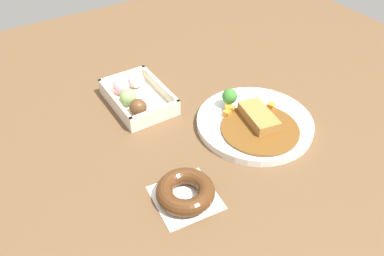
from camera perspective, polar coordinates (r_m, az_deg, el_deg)
name	(u,v)px	position (r m, az deg, el deg)	size (l,w,h in m)	color
ground_plane	(221,126)	(0.94, 4.22, 0.26)	(1.60, 1.60, 0.00)	brown
curry_plate	(254,122)	(0.94, 9.05, 0.88)	(0.27, 0.27, 0.07)	white
donut_box	(135,96)	(1.01, -8.20, 4.54)	(0.19, 0.13, 0.05)	beige
chocolate_ring_donut	(185,192)	(0.77, -0.96, -9.23)	(0.13, 0.13, 0.04)	white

